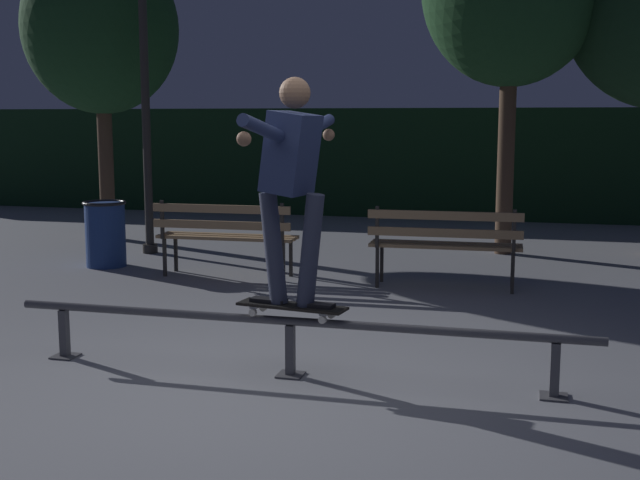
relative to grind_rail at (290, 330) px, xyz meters
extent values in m
plane|color=slate|center=(0.00, -0.26, -0.33)|extent=(90.00, 90.00, 0.00)
cube|color=black|center=(0.00, 9.78, 0.66)|extent=(24.00, 1.20, 1.98)
cylinder|color=#47474C|center=(0.00, 0.00, 0.06)|extent=(4.20, 0.06, 0.06)
cube|color=#47474C|center=(-1.78, 0.00, -0.15)|extent=(0.06, 0.06, 0.36)
cube|color=#47474C|center=(-1.78, 0.00, -0.32)|extent=(0.18, 0.18, 0.01)
cube|color=#47474C|center=(0.00, 0.00, -0.15)|extent=(0.06, 0.06, 0.36)
cube|color=#47474C|center=(0.00, 0.00, -0.32)|extent=(0.18, 0.18, 0.01)
cube|color=#47474C|center=(1.78, 0.00, -0.15)|extent=(0.06, 0.06, 0.36)
cube|color=#47474C|center=(1.78, 0.00, -0.32)|extent=(0.18, 0.18, 0.01)
cube|color=black|center=(0.01, 0.00, 0.17)|extent=(0.80, 0.32, 0.02)
cube|color=black|center=(0.01, 0.00, 0.18)|extent=(0.78, 0.30, 0.00)
cube|color=#9E9EA3|center=(0.28, -0.04, 0.15)|extent=(0.08, 0.18, 0.02)
cube|color=#9E9EA3|center=(-0.25, 0.04, 0.15)|extent=(0.08, 0.18, 0.02)
cylinder|color=beige|center=(0.26, -0.12, 0.12)|extent=(0.06, 0.04, 0.05)
cylinder|color=beige|center=(0.29, 0.04, 0.12)|extent=(0.06, 0.04, 0.05)
cylinder|color=beige|center=(-0.26, -0.04, 0.12)|extent=(0.06, 0.04, 0.05)
cylinder|color=beige|center=(-0.24, 0.12, 0.12)|extent=(0.06, 0.04, 0.05)
cube|color=black|center=(0.19, -0.03, 0.20)|extent=(0.27, 0.14, 0.03)
cube|color=black|center=(-0.16, 0.03, 0.20)|extent=(0.27, 0.14, 0.03)
cylinder|color=#282D42|center=(0.15, -0.02, 0.57)|extent=(0.22, 0.15, 0.79)
cylinder|color=#282D42|center=(-0.13, 0.02, 0.57)|extent=(0.22, 0.15, 0.79)
cube|color=#1E284C|center=(0.01, 0.00, 1.23)|extent=(0.38, 0.41, 0.57)
cylinder|color=#1E284C|center=(-0.04, -0.38, 1.39)|extent=(0.17, 0.61, 0.21)
cylinder|color=#1E284C|center=(0.07, 0.38, 1.39)|extent=(0.17, 0.61, 0.21)
sphere|color=brown|center=(-0.09, -0.65, 1.34)|extent=(0.09, 0.09, 0.09)
sphere|color=brown|center=(0.11, 0.65, 1.34)|extent=(0.09, 0.09, 0.09)
sphere|color=brown|center=(0.04, 0.00, 1.63)|extent=(0.21, 0.21, 0.21)
cube|color=#282623|center=(-1.03, 3.47, -0.11)|extent=(0.04, 0.04, 0.44)
cube|color=#282623|center=(-1.02, 3.15, -0.11)|extent=(0.04, 0.04, 0.44)
cube|color=#282623|center=(-1.02, 3.11, 0.33)|extent=(0.04, 0.04, 0.44)
cube|color=#282623|center=(-2.44, 3.42, -0.11)|extent=(0.04, 0.04, 0.44)
cube|color=#282623|center=(-2.43, 3.10, -0.11)|extent=(0.04, 0.04, 0.44)
cube|color=#282623|center=(-2.43, 3.06, 0.33)|extent=(0.04, 0.04, 0.44)
cube|color=#937551|center=(-1.74, 3.42, 0.13)|extent=(1.60, 0.14, 0.04)
cube|color=#937551|center=(-1.73, 3.28, 0.13)|extent=(1.60, 0.14, 0.04)
cube|color=#937551|center=(-1.73, 3.14, 0.13)|extent=(1.60, 0.14, 0.04)
cube|color=#937551|center=(-1.73, 3.07, 0.29)|extent=(1.60, 0.08, 0.09)
cube|color=#937551|center=(-1.73, 3.07, 0.47)|extent=(1.60, 0.08, 0.09)
cube|color=#282623|center=(1.44, 3.47, -0.11)|extent=(0.04, 0.04, 0.44)
cube|color=#282623|center=(1.45, 3.15, -0.11)|extent=(0.04, 0.04, 0.44)
cube|color=#282623|center=(1.45, 3.11, 0.33)|extent=(0.04, 0.04, 0.44)
cube|color=#282623|center=(0.03, 3.42, -0.11)|extent=(0.04, 0.04, 0.44)
cube|color=#282623|center=(0.04, 3.10, -0.11)|extent=(0.04, 0.04, 0.44)
cube|color=#282623|center=(0.04, 3.06, 0.33)|extent=(0.04, 0.04, 0.44)
cube|color=#937551|center=(0.73, 3.42, 0.13)|extent=(1.60, 0.14, 0.04)
cube|color=#937551|center=(0.74, 3.28, 0.13)|extent=(1.60, 0.14, 0.04)
cube|color=#937551|center=(0.74, 3.14, 0.13)|extent=(1.60, 0.14, 0.04)
cube|color=#937551|center=(0.74, 3.07, 0.29)|extent=(1.60, 0.08, 0.09)
cube|color=#937551|center=(0.74, 3.07, 0.47)|extent=(1.60, 0.08, 0.09)
cylinder|color=#4C3828|center=(1.26, 5.71, 0.91)|extent=(0.22, 0.22, 2.48)
cylinder|color=#4C3828|center=(-4.55, 5.63, 0.74)|extent=(0.22, 0.22, 2.14)
ellipsoid|color=#193D1E|center=(-4.55, 5.63, 2.76)|extent=(2.25, 2.25, 2.48)
cylinder|color=#282623|center=(-3.34, 4.55, 1.47)|extent=(0.11, 0.11, 3.60)
cylinder|color=#282623|center=(-3.34, 4.55, -0.27)|extent=(0.20, 0.20, 0.12)
cylinder|color=navy|center=(-3.40, 3.51, 0.06)|extent=(0.48, 0.48, 0.78)
torus|color=black|center=(-3.40, 3.51, 0.45)|extent=(0.52, 0.52, 0.04)
camera|label=1|loc=(1.58, -5.25, 1.46)|focal=45.35mm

